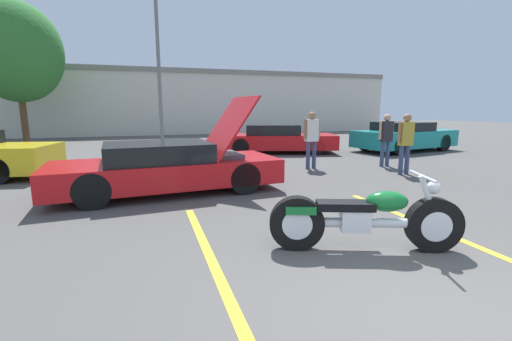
{
  "coord_description": "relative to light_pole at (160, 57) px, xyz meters",
  "views": [
    {
      "loc": [
        -2.29,
        -1.96,
        1.78
      ],
      "look_at": [
        -0.64,
        3.14,
        0.8
      ],
      "focal_mm": 24.0,
      "sensor_mm": 36.0,
      "label": 1
    }
  ],
  "objects": [
    {
      "name": "spectator_midground",
      "position": [
        6.1,
        -10.02,
        -3.41
      ],
      "size": [
        0.52,
        0.21,
        1.6
      ],
      "color": "#38476B",
      "rests_on": "ground"
    },
    {
      "name": "far_building",
      "position": [
        1.36,
        6.95,
        -2.02
      ],
      "size": [
        32.0,
        4.2,
        4.4
      ],
      "color": "beige",
      "rests_on": "ground"
    },
    {
      "name": "motorcycle",
      "position": [
        1.63,
        -15.27,
        -3.95
      ],
      "size": [
        2.31,
        1.05,
        0.98
      ],
      "rotation": [
        0.0,
        0.0,
        -0.35
      ],
      "color": "black",
      "rests_on": "ground"
    },
    {
      "name": "parked_car_right_row",
      "position": [
        9.43,
        -7.0,
        -3.76
      ],
      "size": [
        4.69,
        2.67,
        1.21
      ],
      "rotation": [
        0.0,
        0.0,
        0.18
      ],
      "color": "teal",
      "rests_on": "ground"
    },
    {
      "name": "parking_stripe_middle",
      "position": [
        3.11,
        -15.51,
        -4.36
      ],
      "size": [
        0.12,
        5.27,
        0.01
      ],
      "primitive_type": "cube",
      "color": "yellow",
      "rests_on": "ground"
    },
    {
      "name": "spectator_near_motorcycle",
      "position": [
        3.74,
        -9.66,
        -3.36
      ],
      "size": [
        0.52,
        0.22,
        1.68
      ],
      "color": "#38476B",
      "rests_on": "ground"
    },
    {
      "name": "ground_plane",
      "position": [
        1.36,
        -16.8,
        -4.36
      ],
      "size": [
        80.0,
        80.0,
        0.0
      ],
      "primitive_type": "plane",
      "color": "#514F4C"
    },
    {
      "name": "tree_background",
      "position": [
        -6.88,
        2.06,
        0.2
      ],
      "size": [
        4.33,
        4.33,
        7.06
      ],
      "color": "brown",
      "rests_on": "ground"
    },
    {
      "name": "spectator_by_show_car",
      "position": [
        5.72,
        -11.28,
        -3.39
      ],
      "size": [
        0.52,
        0.21,
        1.63
      ],
      "color": "#38476B",
      "rests_on": "ground"
    },
    {
      "name": "light_pole",
      "position": [
        0.0,
        0.0,
        0.0
      ],
      "size": [
        1.21,
        0.28,
        7.95
      ],
      "color": "slate",
      "rests_on": "ground"
    },
    {
      "name": "parking_stripe_foreground",
      "position": [
        -0.27,
        -15.51,
        -4.36
      ],
      "size": [
        0.12,
        5.27,
        0.01
      ],
      "primitive_type": "cube",
      "color": "yellow",
      "rests_on": "ground"
    },
    {
      "name": "show_car_hood_open",
      "position": [
        -0.49,
        -11.34,
        -3.81
      ],
      "size": [
        4.8,
        2.18,
        2.04
      ],
      "rotation": [
        0.0,
        0.0,
        0.08
      ],
      "color": "red",
      "rests_on": "ground"
    },
    {
      "name": "parked_car_mid_row",
      "position": [
        4.09,
        -5.85,
        -3.81
      ],
      "size": [
        4.97,
        3.08,
        1.14
      ],
      "rotation": [
        0.0,
        0.0,
        -0.29
      ],
      "color": "red",
      "rests_on": "ground"
    }
  ]
}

